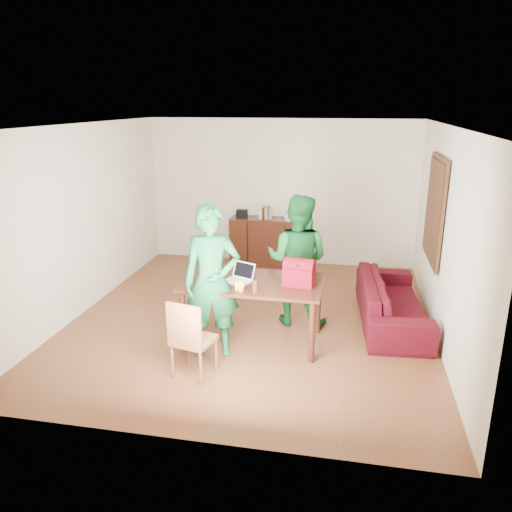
% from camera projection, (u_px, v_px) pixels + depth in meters
% --- Properties ---
extents(room, '(5.20, 5.70, 2.90)m').
position_uv_depth(room, '(254.00, 228.00, 6.91)').
color(room, '#482412').
rests_on(room, ground).
extents(table, '(1.77, 1.01, 0.82)m').
position_uv_depth(table, '(253.00, 289.00, 6.32)').
color(table, black).
rests_on(table, ground).
extents(chair, '(0.51, 0.49, 0.94)m').
position_uv_depth(chair, '(194.00, 354.00, 5.62)').
color(chair, brown).
rests_on(chair, ground).
extents(person_near, '(0.78, 0.62, 1.87)m').
position_uv_depth(person_near, '(212.00, 282.00, 5.94)').
color(person_near, '#145C2D').
rests_on(person_near, ground).
extents(person_far, '(0.99, 0.83, 1.82)m').
position_uv_depth(person_far, '(297.00, 260.00, 6.81)').
color(person_far, '#125420').
rests_on(person_far, ground).
extents(laptop, '(0.38, 0.33, 0.22)m').
position_uv_depth(laptop, '(237.00, 278.00, 6.25)').
color(laptop, white).
rests_on(laptop, table).
extents(bananas, '(0.15, 0.10, 0.05)m').
position_uv_depth(bananas, '(240.00, 290.00, 5.92)').
color(bananas, yellow).
rests_on(bananas, table).
extents(bottle, '(0.06, 0.06, 0.17)m').
position_uv_depth(bottle, '(255.00, 285.00, 5.91)').
color(bottle, '#571E14').
rests_on(bottle, table).
extents(red_bag, '(0.40, 0.27, 0.27)m').
position_uv_depth(red_bag, '(299.00, 275.00, 6.11)').
color(red_bag, maroon).
rests_on(red_bag, table).
extents(sofa, '(0.98, 2.19, 0.62)m').
position_uv_depth(sofa, '(392.00, 301.00, 6.99)').
color(sofa, '#3D080A').
rests_on(sofa, ground).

